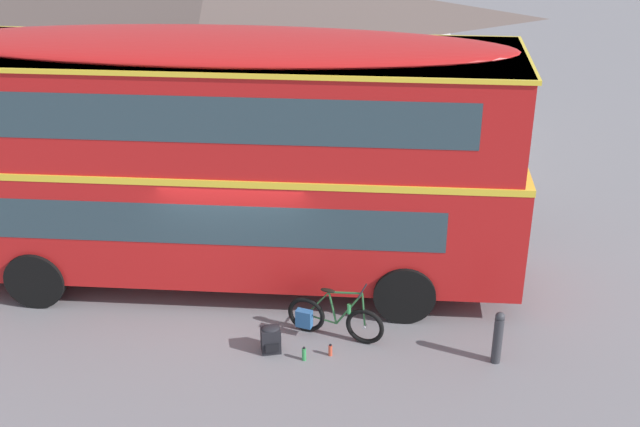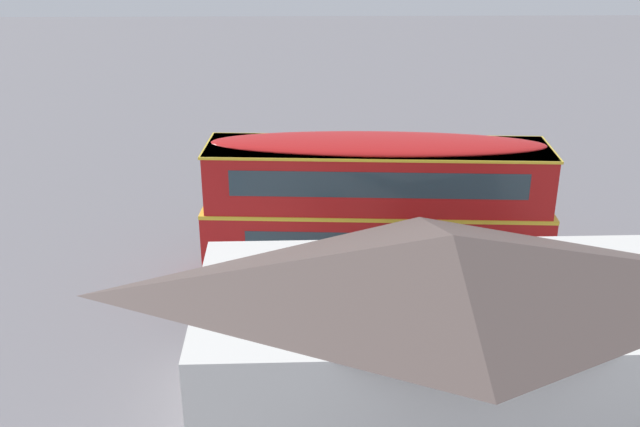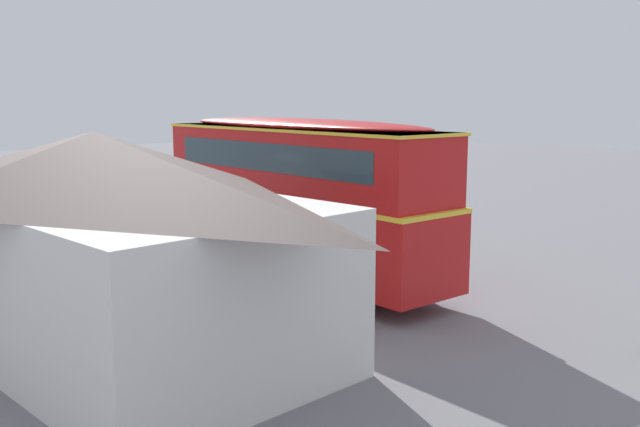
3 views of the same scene
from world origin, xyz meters
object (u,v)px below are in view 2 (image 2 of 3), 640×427
Objects in this scene: double_decker_bus at (376,204)px; water_bottle_red_squeeze at (313,244)px; touring_bicycle at (313,244)px; backpack_on_ground at (341,241)px; water_bottle_green_metal at (325,242)px; kerb_bollard at (236,233)px.

water_bottle_red_squeeze is (1.96, -2.47, -2.54)m from double_decker_bus.
touring_bicycle is 0.60m from water_bottle_red_squeeze.
water_bottle_green_metal is at bearing -22.81° from backpack_on_ground.
backpack_on_ground reaches higher than water_bottle_red_squeeze.
kerb_bollard is (3.18, 0.01, 0.38)m from water_bottle_green_metal.
water_bottle_green_metal is at bearing -123.73° from touring_bicycle.
touring_bicycle is 1.73× the size of kerb_bollard.
backpack_on_ground is at bearing 176.51° from kerb_bollard.
water_bottle_green_metal is at bearing -59.73° from double_decker_bus.
backpack_on_ground reaches higher than water_bottle_green_metal.
kerb_bollard reaches higher than water_bottle_green_metal.
water_bottle_red_squeeze is at bearing -5.84° from backpack_on_ground.
double_decker_bus reaches higher than water_bottle_red_squeeze.
double_decker_bus is at bearing 120.27° from water_bottle_green_metal.
water_bottle_red_squeeze is at bearing 177.37° from kerb_bollard.
backpack_on_ground is at bearing -68.06° from double_decker_bus.
double_decker_bus is 11.23× the size of kerb_bollard.
water_bottle_green_metal is at bearing -179.83° from kerb_bollard.
kerb_bollard is at bearing -28.87° from double_decker_bus.
kerb_bollard is (2.75, -0.13, 0.40)m from water_bottle_red_squeeze.
double_decker_bus is at bearing 135.67° from touring_bicycle.
backpack_on_ground is 0.52× the size of kerb_bollard.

